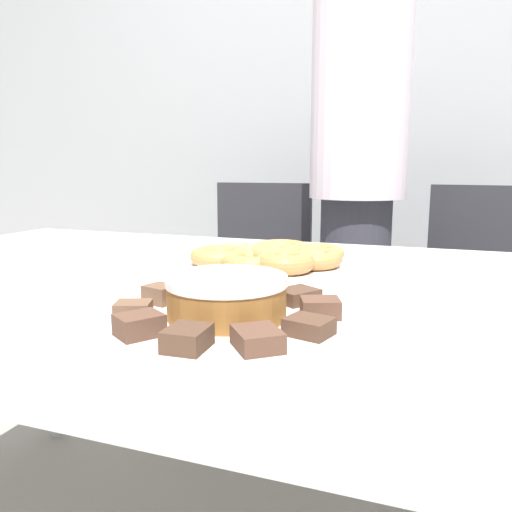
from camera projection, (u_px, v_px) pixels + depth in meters
The scene contains 27 objects.
wall_back at pixel (367, 89), 2.33m from camera, with size 8.00×0.05×2.60m.
table at pixel (242, 315), 0.95m from camera, with size 1.87×1.03×0.73m.
person_standing at pixel (357, 182), 1.70m from camera, with size 0.32×0.32×1.68m.
office_chair_left at pixel (252, 303), 1.95m from camera, with size 0.44×0.44×0.88m.
office_chair_right at pixel (476, 325), 1.68m from camera, with size 0.51×0.51×0.88m.
plate_cake at pixel (227, 321), 0.67m from camera, with size 0.34×0.34×0.01m.
plate_donuts at pixel (275, 266), 1.04m from camera, with size 0.37×0.37×0.01m.
frosted_cake at pixel (227, 296), 0.66m from camera, with size 0.16×0.16×0.06m.
lamington_0 at pixel (257, 339), 0.55m from camera, with size 0.07×0.07×0.02m.
lamington_1 at pixel (309, 326), 0.60m from camera, with size 0.06×0.06×0.02m.
lamington_2 at pixel (320, 308), 0.67m from camera, with size 0.06×0.06×0.03m.
lamington_3 at pixel (297, 296), 0.74m from camera, with size 0.07×0.07×0.02m.
lamington_4 at pixel (255, 288), 0.78m from camera, with size 0.05×0.06×0.02m.
lamington_5 at pixel (206, 288), 0.78m from camera, with size 0.07×0.07×0.02m.
lamington_6 at pixel (161, 294), 0.74m from camera, with size 0.05×0.05×0.03m.
lamington_7 at pixel (133, 310), 0.67m from camera, with size 0.06×0.05×0.02m.
lamington_8 at pixel (139, 325), 0.59m from camera, with size 0.07×0.07×0.03m.
lamington_9 at pixel (187, 338), 0.55m from camera, with size 0.05×0.05×0.02m.
donut_0 at pixel (275, 255), 1.03m from camera, with size 0.11×0.11×0.04m.
donut_1 at pixel (285, 262), 0.96m from camera, with size 0.12×0.12×0.04m.
donut_2 at pixel (311, 258), 1.01m from camera, with size 0.12×0.12×0.03m.
donut_3 at pixel (316, 253), 1.08m from camera, with size 0.12×0.12×0.03m.
donut_4 at pixel (281, 249), 1.12m from camera, with size 0.13×0.13×0.03m.
donut_5 at pixel (237, 250), 1.12m from camera, with size 0.10×0.10×0.03m.
donut_6 at pixel (220, 256), 1.03m from camera, with size 0.12×0.12×0.03m.
donut_7 at pixel (252, 261), 0.98m from camera, with size 0.11×0.11×0.03m.
napkin at pixel (33, 248), 1.28m from camera, with size 0.13×0.11×0.01m.
Camera 1 is at (0.33, -0.85, 0.94)m, focal length 35.00 mm.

